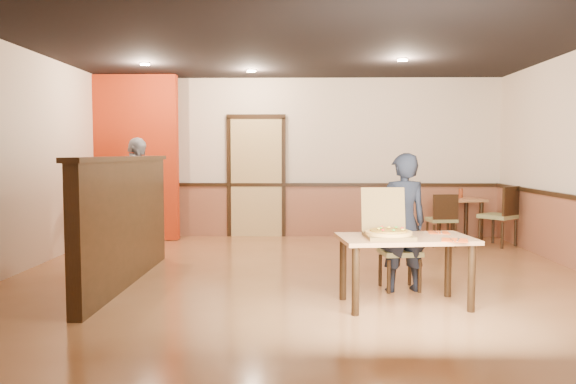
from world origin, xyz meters
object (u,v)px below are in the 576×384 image
(side_chair_right, at_px, (502,213))
(pizza_box, at_px, (388,231))
(diner_chair, at_px, (398,247))
(main_table, at_px, (405,247))
(diner, at_px, (403,223))
(condiment, at_px, (461,193))
(side_table, at_px, (460,209))
(passerby, at_px, (137,193))
(side_chair_left, at_px, (443,218))

(side_chair_right, height_order, pizza_box, pizza_box)
(diner_chair, height_order, pizza_box, pizza_box)
(main_table, distance_m, diner, 0.60)
(diner_chair, xyz_separation_m, condiment, (1.66, 3.47, 0.34))
(side_table, distance_m, passerby, 5.32)
(side_chair_left, relative_size, pizza_box, 1.54)
(side_table, bearing_deg, main_table, -112.40)
(main_table, distance_m, side_chair_right, 4.14)
(pizza_box, bearing_deg, passerby, 132.83)
(diner, relative_size, passerby, 0.86)
(diner_chair, bearing_deg, passerby, 138.76)
(main_table, xyz_separation_m, pizza_box, (-0.18, -0.02, 0.17))
(pizza_box, relative_size, condiment, 3.33)
(main_table, distance_m, condiment, 4.53)
(condiment, bearing_deg, side_table, -112.82)
(side_table, distance_m, condiment, 0.26)
(side_chair_left, bearing_deg, diner, 63.40)
(main_table, distance_m, diner_chair, 0.73)
(main_table, relative_size, side_chair_right, 1.40)
(pizza_box, bearing_deg, side_chair_right, 52.48)
(side_table, height_order, condiment, condiment)
(diner_chair, bearing_deg, side_chair_left, 59.81)
(diner, distance_m, passerby, 4.43)
(diner_chair, relative_size, pizza_box, 1.52)
(side_chair_right, xyz_separation_m, diner, (-2.12, -2.94, 0.22))
(main_table, height_order, diner, diner)
(diner, bearing_deg, condiment, -125.35)
(side_table, xyz_separation_m, pizza_box, (-1.87, -4.14, 0.19))
(passerby, bearing_deg, side_chair_left, -73.26)
(side_table, bearing_deg, passerby, -169.50)
(passerby, xyz_separation_m, condiment, (5.25, 1.03, -0.06))
(side_chair_right, bearing_deg, diner, 14.01)
(side_chair_right, bearing_deg, side_table, -90.87)
(side_chair_left, bearing_deg, side_table, -130.79)
(condiment, bearing_deg, main_table, -112.41)
(passerby, bearing_deg, diner_chair, -111.70)
(diner_chair, distance_m, passerby, 4.35)
(diner_chair, distance_m, pizza_box, 0.83)
(main_table, bearing_deg, side_table, 60.33)
(side_table, height_order, pizza_box, pizza_box)
(side_table, xyz_separation_m, condiment, (0.03, 0.07, 0.25))
(diner_chair, bearing_deg, condiment, 57.30)
(side_chair_right, distance_m, condiment, 0.86)
(side_chair_right, relative_size, condiment, 5.89)
(diner, xyz_separation_m, passerby, (-3.60, 2.58, 0.12))
(diner_chair, bearing_deg, side_chair_right, 45.62)
(main_table, xyz_separation_m, diner, (0.08, 0.57, 0.17))
(side_chair_left, bearing_deg, side_chair_right, 175.68)
(pizza_box, xyz_separation_m, condiment, (1.90, 4.21, 0.06))
(diner_chair, bearing_deg, diner, -89.89)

